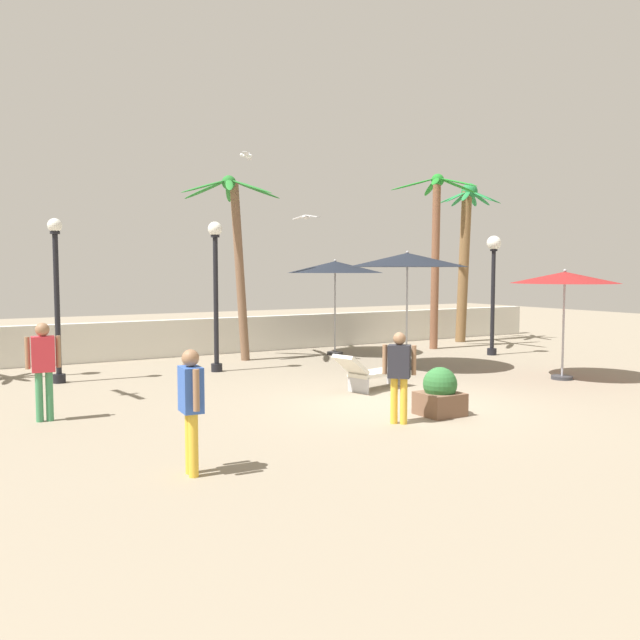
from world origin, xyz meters
TOP-DOWN VIEW (x-y plane):
  - ground_plane at (0.00, 0.00)m, footprint 56.00×56.00m
  - boundary_wall at (0.00, 8.90)m, footprint 25.20×0.30m
  - patio_umbrella_0 at (2.81, 3.50)m, footprint 3.07×3.07m
  - patio_umbrella_1 at (4.95, 0.37)m, footprint 2.46×2.46m
  - patio_umbrella_2 at (2.78, 6.94)m, footprint 2.88×2.88m
  - palm_tree_0 at (-0.34, 7.12)m, footprint 2.94×2.79m
  - palm_tree_1 at (8.67, 7.70)m, footprint 2.23×2.23m
  - palm_tree_2 at (6.34, 6.54)m, footprint 2.92×2.93m
  - lamp_post_1 at (-5.26, 5.81)m, footprint 0.32×0.32m
  - lamp_post_2 at (-1.56, 5.58)m, footprint 0.36×0.36m
  - lamp_post_3 at (6.77, 4.44)m, footprint 0.42×0.42m
  - lounge_chair_1 at (0.29, 1.48)m, footprint 1.95×1.02m
  - guest_0 at (-6.11, 1.89)m, footprint 0.56×0.27m
  - guest_1 at (-1.08, -1.29)m, footprint 0.43×0.42m
  - guest_2 at (-4.98, -2.19)m, footprint 0.27×0.56m
  - seagull_0 at (3.42, 9.82)m, footprint 0.38×1.39m
  - seagull_1 at (0.66, 8.57)m, footprint 0.65×0.88m
  - planter at (-0.05, -1.12)m, footprint 0.70×0.70m

SIDE VIEW (x-z plane):
  - ground_plane at x=0.00m, z-range 0.00..0.00m
  - planter at x=-0.05m, z-range -0.04..0.81m
  - lounge_chair_1 at x=0.29m, z-range -0.02..0.81m
  - boundary_wall at x=0.00m, z-range 0.00..1.09m
  - guest_1 at x=-1.08m, z-range 0.15..1.68m
  - guest_2 at x=-4.98m, z-range 0.16..1.74m
  - guest_0 at x=-6.11m, z-range 0.18..1.85m
  - lamp_post_1 at x=-5.26m, z-range 0.24..3.94m
  - lamp_post_2 at x=-1.56m, z-range 0.40..4.14m
  - patio_umbrella_1 at x=4.95m, z-range 1.06..3.63m
  - lamp_post_3 at x=6.77m, z-range 0.63..4.19m
  - patio_umbrella_2 at x=2.78m, z-range 1.18..4.05m
  - patio_umbrella_0 at x=2.81m, z-range 1.27..4.30m
  - palm_tree_0 at x=-0.34m, z-range 0.76..5.89m
  - palm_tree_1 at x=8.67m, z-range 0.64..6.23m
  - palm_tree_2 at x=6.34m, z-range 0.72..6.32m
  - seagull_0 at x=3.42m, z-range 4.27..4.41m
  - seagull_1 at x=0.66m, z-range 5.90..6.05m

